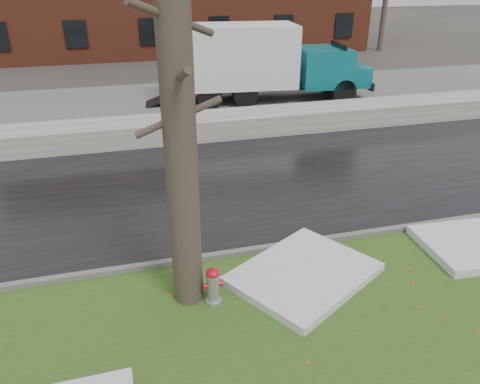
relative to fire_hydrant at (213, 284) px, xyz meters
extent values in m
plane|color=#47423D|center=(1.41, 0.37, -0.43)|extent=(120.00, 120.00, 0.00)
cube|color=#2E4D19|center=(1.41, -0.88, -0.41)|extent=(60.00, 4.50, 0.04)
cube|color=black|center=(1.41, 4.87, -0.42)|extent=(60.00, 7.00, 0.03)
cube|color=slate|center=(1.41, 13.37, -0.42)|extent=(60.00, 9.00, 0.03)
cube|color=slate|center=(1.41, 1.37, -0.36)|extent=(60.00, 0.15, 0.14)
cube|color=beige|center=(1.41, 9.07, -0.06)|extent=(60.00, 1.60, 0.75)
cylinder|color=brown|center=(-4.59, 26.37, 2.82)|extent=(0.36, 0.36, 6.50)
cylinder|color=brown|center=(-4.59, 26.37, 3.17)|extent=(1.40, 0.61, 0.63)
cylinder|color=brown|center=(17.41, 24.37, 2.82)|extent=(0.36, 0.36, 6.50)
cylinder|color=#9B9CA2|center=(0.00, 0.00, -0.08)|extent=(0.21, 0.21, 0.63)
ellipsoid|color=red|center=(0.00, 0.00, 0.24)|extent=(0.25, 0.25, 0.15)
cylinder|color=red|center=(0.00, 0.00, 0.32)|extent=(0.05, 0.05, 0.05)
cylinder|color=red|center=(-0.13, -0.01, -0.01)|extent=(0.09, 0.10, 0.10)
cylinder|color=red|center=(0.13, 0.00, -0.01)|extent=(0.09, 0.10, 0.10)
cylinder|color=#9B9CA2|center=(0.00, 0.13, -0.01)|extent=(0.13, 0.09, 0.13)
cylinder|color=brown|center=(-0.40, 0.26, 2.89)|extent=(0.68, 0.68, 6.56)
cylinder|color=brown|center=(-0.40, 0.26, 3.54)|extent=(0.24, 1.63, 0.68)
cylinder|color=brown|center=(-0.40, 0.26, 4.38)|extent=(1.31, 0.81, 0.62)
cylinder|color=brown|center=(-0.40, 0.26, 2.98)|extent=(1.36, 0.13, 0.59)
cube|color=black|center=(5.09, 13.21, 0.19)|extent=(7.66, 1.75, 0.21)
cube|color=silver|center=(3.86, 13.34, 1.57)|extent=(5.36, 2.91, 2.57)
cube|color=#0C6D74|center=(7.78, 12.93, 0.99)|extent=(2.42, 2.50, 1.62)
cube|color=#0C6D74|center=(9.15, 12.78, 0.61)|extent=(1.36, 2.20, 0.86)
cube|color=black|center=(8.45, 12.86, 1.57)|extent=(0.28, 1.90, 0.86)
cube|color=black|center=(0.74, 13.68, -0.12)|extent=(1.74, 1.31, 0.64)
cylinder|color=black|center=(8.39, 11.86, 0.09)|extent=(1.07, 0.39, 1.05)
cylinder|color=black|center=(8.60, 13.84, 0.09)|extent=(1.07, 0.39, 1.05)
cylinder|color=black|center=(4.04, 12.32, 0.09)|extent=(1.07, 0.39, 1.05)
cylinder|color=black|center=(4.25, 14.31, 0.09)|extent=(1.07, 0.39, 1.05)
cylinder|color=black|center=(2.53, 12.48, 0.09)|extent=(1.07, 0.39, 1.05)
cylinder|color=black|center=(2.74, 14.47, 0.09)|extent=(1.07, 0.39, 1.05)
imported|color=black|center=(0.82, 8.47, 1.08)|extent=(0.63, 0.50, 1.52)
cube|color=silver|center=(1.84, 0.27, -0.31)|extent=(3.26, 3.05, 0.16)
camera|label=1|loc=(-1.27, -6.58, 5.03)|focal=35.00mm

